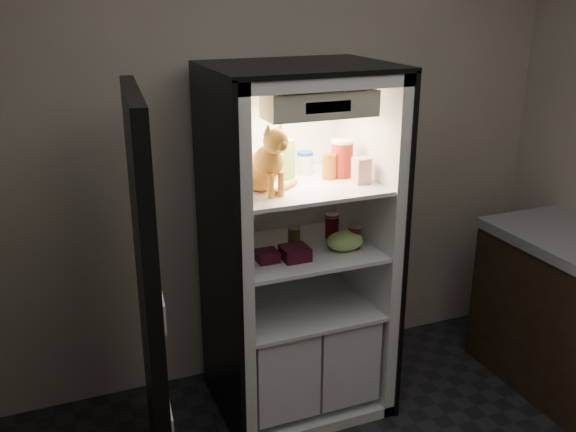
# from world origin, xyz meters

# --- Properties ---
(room_shell) EXTENTS (3.60, 3.60, 3.60)m
(room_shell) POSITION_xyz_m (0.00, 0.00, 1.62)
(room_shell) COLOR white
(room_shell) RESTS_ON floor
(refrigerator) EXTENTS (0.90, 0.72, 1.88)m
(refrigerator) POSITION_xyz_m (0.00, 1.38, 0.79)
(refrigerator) COLOR white
(refrigerator) RESTS_ON floor
(fridge_door) EXTENTS (0.15, 0.87, 1.85)m
(fridge_door) POSITION_xyz_m (-0.85, 0.98, 0.91)
(fridge_door) COLOR black
(fridge_door) RESTS_ON floor
(tabby_cat) EXTENTS (0.32, 0.35, 0.35)m
(tabby_cat) POSITION_xyz_m (-0.22, 1.25, 1.42)
(tabby_cat) COLOR #C47019
(tabby_cat) RESTS_ON refrigerator
(parmesan_shaker) EXTENTS (0.08, 0.08, 0.21)m
(parmesan_shaker) POSITION_xyz_m (-0.03, 1.42, 1.39)
(parmesan_shaker) COLOR #227C2B
(parmesan_shaker) RESTS_ON refrigerator
(mayo_tub) EXTENTS (0.09, 0.09, 0.12)m
(mayo_tub) POSITION_xyz_m (0.09, 1.47, 1.35)
(mayo_tub) COLOR white
(mayo_tub) RESTS_ON refrigerator
(salsa_jar) EXTENTS (0.07, 0.07, 0.13)m
(salsa_jar) POSITION_xyz_m (0.17, 1.34, 1.36)
(salsa_jar) COLOR maroon
(salsa_jar) RESTS_ON refrigerator
(pepper_jar) EXTENTS (0.12, 0.12, 0.19)m
(pepper_jar) POSITION_xyz_m (0.24, 1.35, 1.39)
(pepper_jar) COLOR #A92A16
(pepper_jar) RESTS_ON refrigerator
(cream_carton) EXTENTS (0.08, 0.08, 0.13)m
(cream_carton) POSITION_xyz_m (0.28, 1.20, 1.36)
(cream_carton) COLOR white
(cream_carton) RESTS_ON refrigerator
(soda_can_a) EXTENTS (0.07, 0.07, 0.13)m
(soda_can_a) POSITION_xyz_m (0.21, 1.38, 1.00)
(soda_can_a) COLOR black
(soda_can_a) RESTS_ON refrigerator
(soda_can_b) EXTENTS (0.07, 0.07, 0.14)m
(soda_can_b) POSITION_xyz_m (0.21, 1.39, 1.01)
(soda_can_b) COLOR black
(soda_can_b) RESTS_ON refrigerator
(soda_can_c) EXTENTS (0.07, 0.07, 0.12)m
(soda_can_c) POSITION_xyz_m (0.26, 1.21, 1.00)
(soda_can_c) COLOR black
(soda_can_c) RESTS_ON refrigerator
(condiment_jar) EXTENTS (0.06, 0.06, 0.09)m
(condiment_jar) POSITION_xyz_m (-0.00, 1.40, 0.98)
(condiment_jar) COLOR #553F18
(condiment_jar) RESTS_ON refrigerator
(grape_bag) EXTENTS (0.20, 0.15, 0.10)m
(grape_bag) POSITION_xyz_m (0.20, 1.21, 0.99)
(grape_bag) COLOR #91C65C
(grape_bag) RESTS_ON refrigerator
(berry_box_left) EXTENTS (0.11, 0.11, 0.05)m
(berry_box_left) POSITION_xyz_m (-0.22, 1.22, 0.97)
(berry_box_left) COLOR #4F0D1F
(berry_box_left) RESTS_ON refrigerator
(berry_box_right) EXTENTS (0.13, 0.13, 0.07)m
(berry_box_right) POSITION_xyz_m (-0.08, 1.19, 0.97)
(berry_box_right) COLOR #4F0D1F
(berry_box_right) RESTS_ON refrigerator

